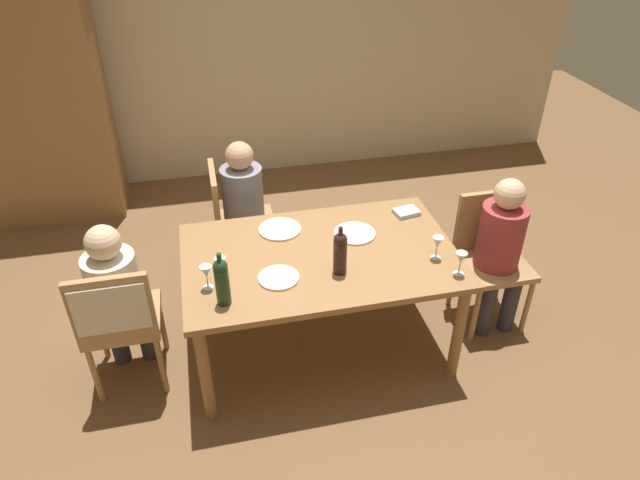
{
  "coord_description": "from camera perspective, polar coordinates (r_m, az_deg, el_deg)",
  "views": [
    {
      "loc": [
        -0.62,
        -2.73,
        2.75
      ],
      "look_at": [
        0.0,
        0.0,
        0.85
      ],
      "focal_mm": 31.74,
      "sensor_mm": 36.0,
      "label": 1
    }
  ],
  "objects": [
    {
      "name": "chair_far_left",
      "position": [
        4.25,
        -8.78,
        2.36
      ],
      "size": [
        0.44,
        0.44,
        0.92
      ],
      "rotation": [
        0.0,
        0.0,
        -1.57
      ],
      "color": "#A87F51",
      "rests_on": "ground_plane"
    },
    {
      "name": "dinner_plate_guest_left",
      "position": [
        3.25,
        -4.2,
        -3.81
      ],
      "size": [
        0.24,
        0.24,
        0.01
      ],
      "primitive_type": "cylinder",
      "color": "white",
      "rests_on": "dining_table"
    },
    {
      "name": "wine_glass_near_left",
      "position": [
        3.41,
        11.76,
        -0.31
      ],
      "size": [
        0.07,
        0.07,
        0.15
      ],
      "color": "silver",
      "rests_on": "dining_table"
    },
    {
      "name": "dinner_plate_host",
      "position": [
        3.66,
        -4.08,
        1.1
      ],
      "size": [
        0.28,
        0.28,
        0.01
      ],
      "primitive_type": "cylinder",
      "color": "silver",
      "rests_on": "dining_table"
    },
    {
      "name": "dining_table",
      "position": [
        3.49,
        0.0,
        -2.48
      ],
      "size": [
        1.66,
        1.04,
        0.75
      ],
      "color": "olive",
      "rests_on": "ground_plane"
    },
    {
      "name": "wine_bottle_tall_green",
      "position": [
        3.21,
        2.04,
        -1.21
      ],
      "size": [
        0.08,
        0.08,
        0.31
      ],
      "color": "black",
      "rests_on": "dining_table"
    },
    {
      "name": "wine_glass_near_right",
      "position": [
        3.22,
        -10.0,
        -2.4
      ],
      "size": [
        0.07,
        0.07,
        0.15
      ],
      "color": "silver",
      "rests_on": "dining_table"
    },
    {
      "name": "person_woman_host",
      "position": [
        4.2,
        -7.39,
        3.89
      ],
      "size": [
        0.35,
        0.3,
        1.12
      ],
      "rotation": [
        0.0,
        0.0,
        -1.57
      ],
      "color": "#33333D",
      "rests_on": "ground_plane"
    },
    {
      "name": "person_man_bearded",
      "position": [
        3.88,
        17.79,
        -0.47
      ],
      "size": [
        0.3,
        0.34,
        1.11
      ],
      "rotation": [
        0.0,
        0.0,
        3.14
      ],
      "color": "#33333D",
      "rests_on": "ground_plane"
    },
    {
      "name": "person_man_guest",
      "position": [
        3.51,
        -19.81,
        -4.97
      ],
      "size": [
        0.3,
        0.34,
        1.11
      ],
      "color": "#33333D",
      "rests_on": "ground_plane"
    },
    {
      "name": "wine_bottle_dark_red",
      "position": [
        3.03,
        -9.86,
        -4.05
      ],
      "size": [
        0.08,
        0.08,
        0.32
      ],
      "color": "#19381E",
      "rests_on": "dining_table"
    },
    {
      "name": "folded_napkin",
      "position": [
        3.86,
        8.71,
        2.81
      ],
      "size": [
        0.18,
        0.15,
        0.03
      ],
      "primitive_type": "cube",
      "rotation": [
        0.0,
        0.0,
        0.17
      ],
      "color": "#ADC6D6",
      "rests_on": "dining_table"
    },
    {
      "name": "dinner_plate_guest_right",
      "position": [
        3.62,
        3.52,
        0.67
      ],
      "size": [
        0.27,
        0.27,
        0.01
      ],
      "primitive_type": "cylinder",
      "color": "silver",
      "rests_on": "dining_table"
    },
    {
      "name": "rear_room_partition",
      "position": [
        5.66,
        -6.49,
        19.65
      ],
      "size": [
        6.4,
        0.12,
        2.7
      ],
      "primitive_type": "cube",
      "color": "beige",
      "rests_on": "ground_plane"
    },
    {
      "name": "ground_plane",
      "position": [
        3.92,
        0.0,
        -10.32
      ],
      "size": [
        10.0,
        10.0,
        0.0
      ],
      "primitive_type": "plane",
      "color": "brown"
    },
    {
      "name": "wine_glass_far",
      "position": [
        3.17,
        -11.4,
        -3.23
      ],
      "size": [
        0.07,
        0.07,
        0.15
      ],
      "color": "silver",
      "rests_on": "dining_table"
    },
    {
      "name": "chair_right_end",
      "position": [
        4.02,
        16.79,
        -0.9
      ],
      "size": [
        0.44,
        0.44,
        0.92
      ],
      "rotation": [
        0.0,
        0.0,
        3.14
      ],
      "color": "#A87F51",
      "rests_on": "ground_plane"
    },
    {
      "name": "wine_glass_centre",
      "position": [
        3.31,
        14.02,
        -1.87
      ],
      "size": [
        0.07,
        0.07,
        0.15
      ],
      "color": "silver",
      "rests_on": "dining_table"
    },
    {
      "name": "chair_left_end",
      "position": [
        3.43,
        -19.81,
        -7.17
      ],
      "size": [
        0.44,
        0.46,
        0.92
      ],
      "color": "#A87F51",
      "rests_on": "ground_plane"
    },
    {
      "name": "armoire_cabinet",
      "position": [
        5.43,
        -26.8,
        12.87
      ],
      "size": [
        1.18,
        0.62,
        2.18
      ],
      "color": "olive",
      "rests_on": "ground_plane"
    }
  ]
}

